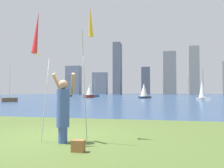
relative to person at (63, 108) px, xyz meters
The scene contains 17 objects.
ground 51.81m from the person, 90.49° to the left, with size 120.00×138.00×0.12m.
person is the anchor object (origin of this frame).
kite_flag_left 2.20m from the person, 145.91° to the right, with size 0.16×0.95×3.77m.
kite_flag_right 2.75m from the person, 45.18° to the left, with size 0.16×0.98×4.24m.
bag 1.39m from the person, 46.76° to the right, with size 0.32×0.17×0.29m.
sailboat_0 49.16m from the person, 104.43° to the left, with size 2.07×2.51×5.68m.
sailboat_1 43.08m from the person, 105.88° to the left, with size 2.03×3.26×3.95m.
sailboat_2 39.76m from the person, 89.01° to the left, with size 2.71×2.69×5.41m.
sailboat_4 27.78m from the person, 129.43° to the left, with size 1.72×2.05×5.47m.
sailboat_5 54.88m from the person, 112.19° to the left, with size 1.09×3.09×5.92m.
sailboat_8 31.32m from the person, 71.11° to the left, with size 2.13×1.25×5.08m.
skyline_tower_0 103.70m from the person, 110.99° to the left, with size 7.27×4.42×14.23m.
skyline_tower_1 101.70m from the person, 103.54° to the left, with size 7.33×3.51×10.93m.
skyline_tower_2 98.05m from the person, 98.50° to the left, with size 3.58×6.86×24.86m.
skyline_tower_3 96.68m from the person, 90.49° to the left, with size 3.95×5.61×12.81m.
skyline_tower_4 99.85m from the person, 84.17° to the left, with size 5.90×6.68×20.11m.
skyline_tower_5 98.12m from the person, 77.83° to the left, with size 4.51×3.02×21.87m.
Camera 1 is at (3.02, -6.70, 1.49)m, focal length 34.31 mm.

